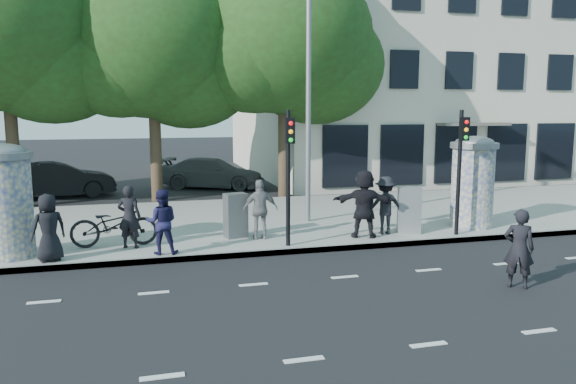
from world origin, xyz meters
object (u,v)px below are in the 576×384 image
object	(u,v)px
ped_d	(385,205)
bicycle	(114,225)
ad_column_right	(473,180)
cabinet_right	(409,210)
ped_a	(49,228)
man_road	(519,249)
ad_column_left	(4,198)
cabinet_left	(236,215)
street_lamp	(309,67)
ped_b	(129,217)
ped_f	(364,203)
car_right	(213,173)
traffic_pole_far	(461,159)
traffic_pole_near	(289,164)
ped_e	(260,209)
ped_c	(162,222)
car_mid	(58,180)

from	to	relation	value
ped_d	bicycle	world-z (taller)	ped_d
ad_column_right	cabinet_right	bearing A→B (deg)	-172.47
ped_a	man_road	xyz separation A→B (m)	(9.32, -4.00, -0.12)
ad_column_left	cabinet_left	world-z (taller)	ad_column_left
street_lamp	ped_a	size ratio (longest dim) A/B	5.16
ped_b	ped_d	size ratio (longest dim) A/B	0.99
ped_b	cabinet_right	bearing A→B (deg)	-165.08
ped_f	car_right	xyz separation A→B (m)	(-2.54, 11.52, -0.39)
traffic_pole_far	cabinet_left	bearing A→B (deg)	167.43
street_lamp	ped_f	bearing A→B (deg)	-71.38
ped_a	cabinet_left	size ratio (longest dim) A/B	1.30
man_road	ad_column_right	bearing A→B (deg)	-79.99
traffic_pole_near	ped_e	bearing A→B (deg)	118.78
ped_a	ped_f	bearing A→B (deg)	157.80
street_lamp	ped_e	xyz separation A→B (m)	(-1.92, -1.90, -3.85)
ped_b	ped_f	xyz separation A→B (m)	(6.07, -0.42, 0.13)
ad_column_right	ped_f	bearing A→B (deg)	-172.39
ped_c	bicycle	world-z (taller)	ped_c
ad_column_left	street_lamp	world-z (taller)	street_lamp
car_mid	man_road	bearing A→B (deg)	-157.13
ped_e	cabinet_left	distance (m)	0.74
ped_b	cabinet_left	bearing A→B (deg)	-153.58
ped_f	bicycle	distance (m)	6.50
ad_column_right	car_right	distance (m)	12.66
bicycle	ped_b	bearing A→B (deg)	-125.75
ped_d	car_right	world-z (taller)	ped_d
ad_column_left	cabinet_right	world-z (taller)	ad_column_left
car_mid	ped_f	bearing A→B (deg)	-151.69
bicycle	car_mid	size ratio (longest dim) A/B	0.48
traffic_pole_far	car_right	bearing A→B (deg)	113.22
ad_column_right	ped_f	size ratio (longest dim) A/B	1.44
ad_column_right	bicycle	world-z (taller)	ad_column_right
ped_d	car_right	size ratio (longest dim) A/B	0.34
cabinet_right	car_mid	size ratio (longest dim) A/B	0.29
ad_column_left	bicycle	bearing A→B (deg)	10.11
cabinet_left	ped_c	bearing A→B (deg)	-159.52
ped_d	ped_f	size ratio (longest dim) A/B	0.86
traffic_pole_near	bicycle	world-z (taller)	traffic_pole_near
ped_e	traffic_pole_far	bearing A→B (deg)	172.33
ped_c	cabinet_left	distance (m)	2.36
ped_d	car_mid	distance (m)	14.03
ped_e	ped_f	xyz separation A→B (m)	(2.73, -0.52, 0.12)
ad_column_right	traffic_pole_near	distance (m)	5.91
ad_column_left	ped_b	world-z (taller)	ad_column_left
man_road	cabinet_right	bearing A→B (deg)	-55.84
ped_d	ped_f	xyz separation A→B (m)	(-0.72, -0.24, 0.12)
traffic_pole_far	ped_a	xyz separation A→B (m)	(-10.40, 0.06, -1.30)
street_lamp	ped_e	bearing A→B (deg)	-135.31
ad_column_right	ad_column_left	bearing A→B (deg)	-179.08
street_lamp	ped_b	xyz separation A→B (m)	(-5.25, -1.99, -3.86)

